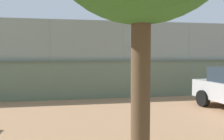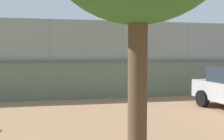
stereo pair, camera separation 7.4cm
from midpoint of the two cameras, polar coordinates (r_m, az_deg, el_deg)
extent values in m
plane|color=tan|center=(19.85, -3.56, -2.04)|extent=(260.00, 260.00, 0.00)
cube|color=slate|center=(11.43, 10.46, -2.14)|extent=(23.13, 0.45, 1.63)
cube|color=#556151|center=(11.38, 10.50, 2.14)|extent=(23.13, 0.51, 0.08)
cube|color=gray|center=(11.39, 10.56, 6.82)|extent=(22.67, 0.18, 1.78)
cylinder|color=gray|center=(12.07, 17.78, 6.52)|extent=(0.07, 0.07, 1.78)
cylinder|color=gray|center=(10.91, 2.55, 7.02)|extent=(0.07, 0.07, 1.78)
cylinder|color=gray|center=(10.65, -14.80, 6.99)|extent=(0.07, 0.07, 1.78)
cylinder|color=navy|center=(15.62, 15.72, -2.31)|extent=(0.20, 0.20, 0.75)
cylinder|color=navy|center=(15.62, 14.99, -2.30)|extent=(0.20, 0.20, 0.75)
cylinder|color=orange|center=(15.57, 15.40, 0.08)|extent=(0.45, 0.45, 0.55)
cylinder|color=brown|center=(15.62, 16.46, 0.48)|extent=(0.31, 0.52, 0.16)
cylinder|color=brown|center=(15.86, 14.35, 0.56)|extent=(0.31, 0.52, 0.16)
sphere|color=brown|center=(15.55, 15.42, 1.48)|extent=(0.21, 0.21, 0.21)
cylinder|color=white|center=(15.55, 15.43, 1.82)|extent=(0.30, 0.30, 0.05)
cylinder|color=black|center=(16.04, 14.35, 0.59)|extent=(0.16, 0.29, 0.04)
ellipsoid|color=#333338|center=(16.26, 14.35, 0.63)|extent=(0.16, 0.28, 0.24)
cylinder|color=#B2B2B2|center=(18.17, -20.43, -1.64)|extent=(0.21, 0.21, 0.72)
cylinder|color=#B2B2B2|center=(18.04, -19.96, -1.67)|extent=(0.21, 0.21, 0.72)
cylinder|color=orange|center=(18.06, -20.24, 0.31)|extent=(0.47, 0.47, 0.53)
cylinder|color=#936B4C|center=(18.20, -21.00, 0.65)|extent=(0.35, 0.48, 0.16)
cylinder|color=#936B4C|center=(17.65, -20.21, 0.59)|extent=(0.35, 0.48, 0.16)
sphere|color=#936B4C|center=(18.04, -20.26, 1.48)|extent=(0.20, 0.20, 0.20)
cylinder|color=navy|center=(18.04, -20.27, 1.75)|extent=(0.29, 0.29, 0.05)
sphere|color=yellow|center=(14.83, 18.70, 1.50)|extent=(0.13, 0.13, 0.13)
cube|color=brown|center=(12.12, -20.51, -3.72)|extent=(1.60, 0.39, 0.06)
cube|color=brown|center=(11.93, -20.66, -2.77)|extent=(1.60, 0.05, 0.40)
cube|color=#333338|center=(12.05, -17.48, -4.77)|extent=(0.06, 0.38, 0.45)
cube|color=#333338|center=(12.27, -23.44, -4.76)|extent=(0.06, 0.38, 0.45)
cylinder|color=black|center=(9.69, 20.68, -6.35)|extent=(0.24, 0.63, 0.62)
cylinder|color=brown|center=(4.07, 6.36, 1.14)|extent=(0.33, 0.33, 3.54)
camera|label=1|loc=(0.04, -90.15, -0.01)|focal=38.28mm
camera|label=2|loc=(0.04, 89.85, 0.01)|focal=38.28mm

